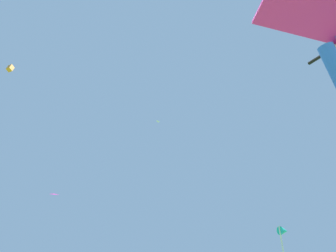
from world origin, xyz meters
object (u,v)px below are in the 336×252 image
at_px(distant_kite_white_high_left, 158,121).
at_px(distant_kite_magenta_mid_right, 54,194).
at_px(distant_kite_orange_overhead_distant, 10,68).
at_px(marker_flag, 284,236).

bearing_deg(distant_kite_white_high_left, distant_kite_magenta_mid_right, -140.00).
height_order(distant_kite_white_high_left, distant_kite_magenta_mid_right, distant_kite_white_high_left).
bearing_deg(distant_kite_magenta_mid_right, distant_kite_orange_overhead_distant, 121.37).
distance_m(distant_kite_magenta_mid_right, marker_flag, 16.36).
height_order(distant_kite_orange_overhead_distant, distant_kite_magenta_mid_right, distant_kite_orange_overhead_distant).
relative_size(distant_kite_orange_overhead_distant, distant_kite_magenta_mid_right, 1.54).
height_order(distant_kite_orange_overhead_distant, distant_kite_white_high_left, distant_kite_orange_overhead_distant).
relative_size(distant_kite_white_high_left, distant_kite_magenta_mid_right, 0.89).
bearing_deg(distant_kite_orange_overhead_distant, marker_flag, -65.41).
xyz_separation_m(distant_kite_white_high_left, marker_flag, (-6.45, -24.78, -17.05)).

